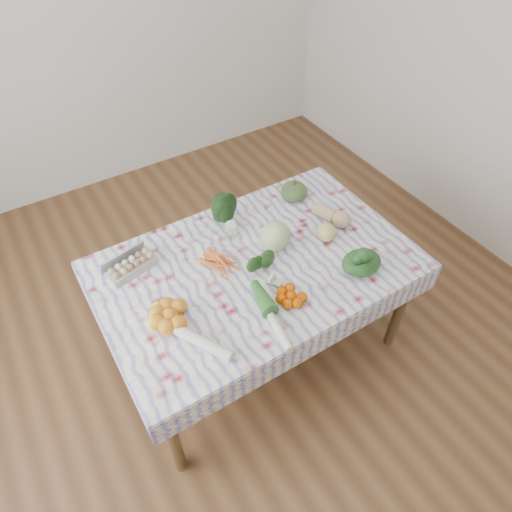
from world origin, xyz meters
TOP-DOWN VIEW (x-y plane):
  - ground at (0.00, 0.00)m, footprint 4.50×4.50m
  - wall_back at (0.00, 2.25)m, footprint 4.00×0.04m
  - dining_table at (0.00, 0.00)m, footprint 1.60×1.00m
  - tablecloth at (0.00, 0.00)m, footprint 1.66×1.06m
  - egg_carton at (-0.57, 0.29)m, footprint 0.28×0.16m
  - carrot_bunch at (-0.17, 0.12)m, footprint 0.25×0.24m
  - kale_bunch at (0.03, 0.34)m, footprint 0.21×0.20m
  - kabocha_squash at (0.49, 0.35)m, footprint 0.18×0.18m
  - cabbage at (0.16, 0.05)m, footprint 0.19×0.19m
  - butternut_squash at (0.55, 0.06)m, footprint 0.17×0.24m
  - orange_cluster at (-0.54, -0.10)m, footprint 0.34×0.34m
  - broccoli at (-0.01, -0.11)m, footprint 0.16×0.16m
  - mandarin_cluster at (0.02, -0.29)m, footprint 0.21×0.21m
  - grapefruit at (0.43, -0.05)m, footprint 0.13×0.13m
  - spinach_bag at (0.44, -0.32)m, footprint 0.25×0.22m
  - daikon at (-0.49, -0.28)m, footprint 0.23×0.36m
  - leek at (-0.13, -0.35)m, footprint 0.10×0.39m

SIDE VIEW (x-z plane):
  - ground at x=0.00m, z-range 0.00..0.00m
  - dining_table at x=0.00m, z-range 0.30..1.05m
  - tablecloth at x=0.00m, z-range 0.75..0.76m
  - carrot_bunch at x=-0.17m, z-range 0.76..0.80m
  - leek at x=-0.13m, z-range 0.76..0.81m
  - daikon at x=-0.49m, z-range 0.76..0.82m
  - mandarin_cluster at x=0.02m, z-range 0.76..0.82m
  - egg_carton at x=-0.57m, z-range 0.76..0.83m
  - orange_cluster at x=-0.54m, z-range 0.76..0.85m
  - broccoli at x=-0.01m, z-range 0.76..0.86m
  - spinach_bag at x=0.44m, z-range 0.76..0.86m
  - butternut_squash at x=0.55m, z-range 0.76..0.86m
  - grapefruit at x=0.43m, z-range 0.76..0.87m
  - kabocha_squash at x=0.49m, z-range 0.76..0.87m
  - kale_bunch at x=0.03m, z-range 0.76..0.91m
  - cabbage at x=0.16m, z-range 0.76..0.93m
  - wall_back at x=0.00m, z-range 0.00..2.80m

